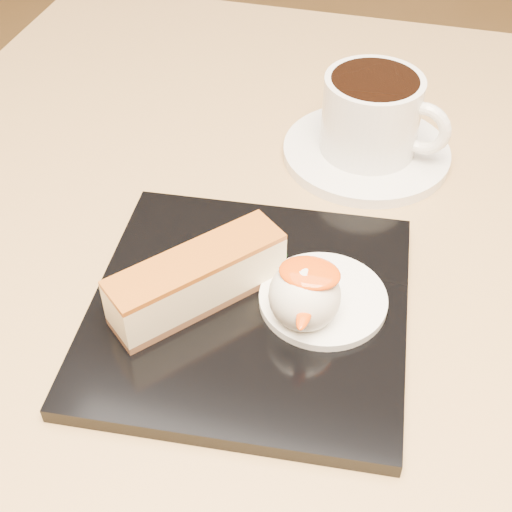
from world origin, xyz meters
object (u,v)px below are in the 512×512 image
(table, at_px, (305,354))
(ice_cream_scoop, at_px, (305,295))
(coffee_cup, at_px, (373,114))
(cheesecake, at_px, (198,279))
(saucer, at_px, (366,152))
(dessert_plate, at_px, (249,310))

(table, bearing_deg, ice_cream_scoop, -83.38)
(coffee_cup, bearing_deg, ice_cream_scoop, -81.02)
(cheesecake, bearing_deg, ice_cream_scoop, -49.79)
(cheesecake, bearing_deg, saucer, 18.42)
(table, xyz_separation_m, cheesecake, (-0.06, -0.10, 0.19))
(table, relative_size, coffee_cup, 7.06)
(dessert_plate, bearing_deg, table, 74.26)
(cheesecake, bearing_deg, coffee_cup, 17.90)
(table, relative_size, dessert_plate, 3.64)
(cheesecake, relative_size, ice_cream_scoop, 2.45)
(dessert_plate, height_order, coffee_cup, coffee_cup)
(ice_cream_scoop, relative_size, saucer, 0.32)
(cheesecake, distance_m, coffee_cup, 0.24)
(table, height_order, saucer, saucer)
(saucer, bearing_deg, cheesecake, -111.79)
(table, bearing_deg, coffee_cup, 76.91)
(cheesecake, relative_size, coffee_cup, 1.05)
(dessert_plate, relative_size, coffee_cup, 1.94)
(saucer, height_order, coffee_cup, coffee_cup)
(saucer, xyz_separation_m, coffee_cup, (0.00, -0.00, 0.04))
(dessert_plate, xyz_separation_m, ice_cream_scoop, (0.04, -0.00, 0.03))
(ice_cream_scoop, bearing_deg, saucer, 86.80)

